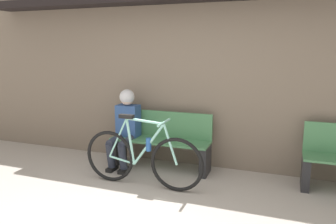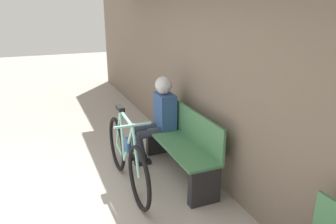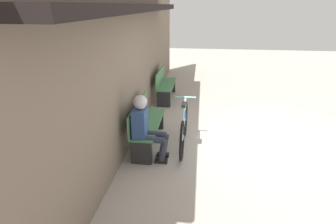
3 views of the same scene
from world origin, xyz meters
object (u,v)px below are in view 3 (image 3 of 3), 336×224
Objects in this scene: park_bench_near at (146,125)px; person_seated at (145,123)px; bicycle at (184,127)px; park_bench_far at (165,86)px.

park_bench_near is 1.27× the size of person_seated.
park_bench_far is (2.69, 0.73, 0.00)m from bicycle.
bicycle is at bearing -48.14° from person_seated.
park_bench_near is 0.90× the size of bicycle.
person_seated reaches higher than park_bench_far.
person_seated is at bearing -168.97° from park_bench_near.
person_seated is at bearing -178.16° from park_bench_far.
person_seated is (-0.54, -0.11, 0.29)m from park_bench_near.
park_bench_far is at bearing -0.03° from park_bench_near.
bicycle reaches higher than park_bench_far.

